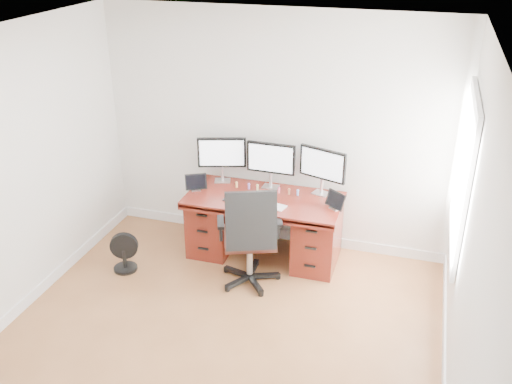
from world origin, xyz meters
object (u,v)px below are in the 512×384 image
(floor_fan, at_px, (124,253))
(monitor_center, at_px, (271,160))
(office_chair, at_px, (250,253))
(desk, at_px, (265,224))
(keyboard, at_px, (257,202))

(floor_fan, bearing_deg, monitor_center, 15.67)
(office_chair, height_order, floor_fan, office_chair)
(desk, height_order, floor_fan, desk)
(floor_fan, xyz_separation_m, monitor_center, (1.38, 0.99, 0.87))
(office_chair, relative_size, floor_fan, 2.59)
(monitor_center, relative_size, keyboard, 1.80)
(floor_fan, distance_m, keyboard, 1.55)
(desk, xyz_separation_m, office_chair, (0.02, -0.60, -0.02))
(office_chair, bearing_deg, keyboard, 75.60)
(monitor_center, distance_m, keyboard, 0.53)
(office_chair, relative_size, keyboard, 3.77)
(desk, height_order, keyboard, keyboard)
(desk, distance_m, floor_fan, 1.58)
(office_chair, distance_m, monitor_center, 1.09)
(floor_fan, bearing_deg, desk, 8.58)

